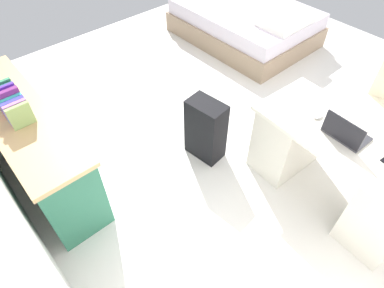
# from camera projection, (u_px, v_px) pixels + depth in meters

# --- Properties ---
(ground_plane) EXTENTS (5.77, 5.77, 0.00)m
(ground_plane) POSITION_uv_depth(u_px,v_px,m) (242.00, 117.00, 3.71)
(ground_plane) COLOR silver
(desk) EXTENTS (1.47, 0.73, 0.74)m
(desk) POSITION_uv_depth(u_px,v_px,m) (335.00, 167.00, 2.72)
(desk) COLOR silver
(desk) RESTS_ON ground_plane
(office_chair) EXTENTS (0.55, 0.55, 0.94)m
(office_chair) POSITION_uv_depth(u_px,v_px,m) (384.00, 115.00, 3.11)
(office_chair) COLOR black
(office_chair) RESTS_ON ground_plane
(credenza) EXTENTS (1.80, 0.48, 0.78)m
(credenza) POSITION_uv_depth(u_px,v_px,m) (33.00, 145.00, 2.88)
(credenza) COLOR #28664C
(credenza) RESTS_ON ground_plane
(bed) EXTENTS (1.91, 1.42, 0.58)m
(bed) POSITION_uv_depth(u_px,v_px,m) (245.00, 23.00, 4.75)
(bed) COLOR gray
(bed) RESTS_ON ground_plane
(suitcase_black) EXTENTS (0.38, 0.26, 0.64)m
(suitcase_black) POSITION_uv_depth(u_px,v_px,m) (206.00, 130.00, 3.11)
(suitcase_black) COLOR black
(suitcase_black) RESTS_ON ground_plane
(laptop) EXTENTS (0.32, 0.24, 0.21)m
(laptop) POSITION_uv_depth(u_px,v_px,m) (345.00, 133.00, 2.43)
(laptop) COLOR #333338
(laptop) RESTS_ON desk
(computer_mouse) EXTENTS (0.07, 0.10, 0.03)m
(computer_mouse) POSITION_uv_depth(u_px,v_px,m) (318.00, 116.00, 2.61)
(computer_mouse) COLOR white
(computer_mouse) RESTS_ON desk
(book_row) EXTENTS (0.35, 0.17, 0.24)m
(book_row) POSITION_uv_depth(u_px,v_px,m) (13.00, 105.00, 2.50)
(book_row) COLOR #87A65F
(book_row) RESTS_ON credenza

